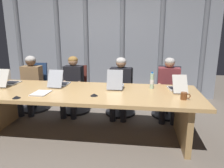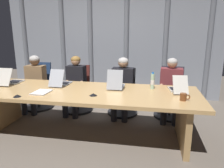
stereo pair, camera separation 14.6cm
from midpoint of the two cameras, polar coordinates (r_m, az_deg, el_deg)
ground_plane at (r=3.54m, az=-5.85°, el=-13.22°), size 10.49×10.49×0.00m
conference_table at (r=3.32m, az=-6.10°, el=-4.25°), size 3.46×1.15×0.73m
curtain_backdrop at (r=5.33m, az=0.50°, el=12.78°), size 5.24×0.17×3.00m
laptop_left_end at (r=4.04m, az=-24.50°, el=0.87°), size 0.25×0.48×0.29m
laptop_left_mid at (r=3.67m, az=-12.43°, el=0.58°), size 0.26×0.44×0.28m
laptop_center at (r=3.40m, az=2.35°, el=-0.06°), size 0.24×0.42×0.31m
laptop_right_mid at (r=3.38m, az=18.32°, el=-1.02°), size 0.27×0.46×0.26m
office_chair_left_end at (r=4.83m, az=-18.10°, el=-1.92°), size 0.60×0.60×0.96m
office_chair_left_mid at (r=4.48m, az=-8.11°, el=-2.69°), size 0.60×0.60×0.93m
office_chair_center at (r=4.29m, az=3.95°, el=-3.47°), size 0.60×0.60×0.90m
office_chair_right_mid at (r=4.29m, az=16.32°, el=-3.78°), size 0.60×0.60×0.95m
person_left_end at (r=4.62m, az=-19.26°, el=1.10°), size 0.41×0.56×1.13m
person_left_mid at (r=4.26m, az=-8.94°, el=0.55°), size 0.38×0.55×1.14m
person_center at (r=4.06m, az=3.79°, el=0.08°), size 0.43×0.56×1.13m
person_right_mid at (r=4.06m, az=16.48°, el=-0.49°), size 0.43×0.56×1.14m
water_bottle_primary at (r=3.39m, az=12.02°, el=0.69°), size 0.06×0.06×0.27m
coffee_mug_near at (r=2.97m, az=19.96°, el=-3.28°), size 0.13×0.08×0.10m
conference_mic_left_side at (r=3.01m, az=-3.66°, el=-2.82°), size 0.11×0.11×0.03m
conference_mic_middle at (r=3.20m, az=-22.87°, el=-2.90°), size 0.11×0.11×0.03m
spiral_notepad at (r=3.28m, az=-17.19°, el=-2.15°), size 0.23×0.31×0.03m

